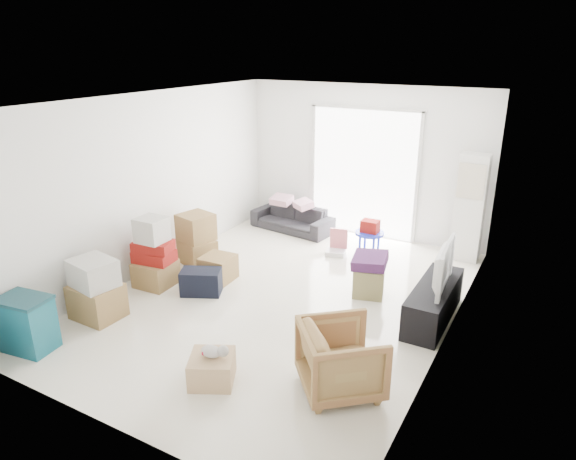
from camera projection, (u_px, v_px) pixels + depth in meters
The scene contains 21 objects.
room_shell at pixel (281, 205), 6.72m from camera, with size 4.98×6.48×3.18m.
sliding_door at pixel (363, 168), 9.20m from camera, with size 2.10×0.04×2.33m.
ac_tower at pixel (470, 208), 8.16m from camera, with size 0.45×0.30×1.75m, color silver.
tv_console at pixel (433, 302), 6.53m from camera, with size 0.43×1.44×0.48m, color black.
television at pixel (436, 281), 6.43m from camera, with size 0.98×0.56×0.13m, color black.
sofa at pixel (292, 214), 9.67m from camera, with size 1.57×0.46×0.61m, color #29282D.
pillow_left at pixel (282, 193), 9.69m from camera, with size 0.39×0.31×0.12m, color #E9AAC1.
pillow_right at pixel (304, 198), 9.43m from camera, with size 0.33×0.27×0.11m, color #E9AAC1.
armchair at pixel (341, 356), 5.14m from camera, with size 0.77×0.72×0.80m, color #9C8045.
storage_bins at pixel (27, 324), 5.86m from camera, with size 0.63×0.48×0.66m.
box_stack_a at pixel (96, 290), 6.54m from camera, with size 0.62×0.54×0.80m.
box_stack_b at pixel (154, 256), 7.40m from camera, with size 0.61×0.54×1.04m.
box_stack_c at pixel (197, 240), 8.17m from camera, with size 0.68×0.63×0.83m.
loose_box at pixel (218, 268), 7.66m from camera, with size 0.45×0.45×0.38m, color olive.
duffel_bag at pixel (201, 282), 7.24m from camera, with size 0.55×0.33×0.35m, color black.
ottoman at pixel (369, 281), 7.19m from camera, with size 0.41×0.41×0.41m, color #948D56.
blanket at pixel (370, 263), 7.10m from camera, with size 0.45×0.45×0.14m, color #4A2357.
kids_table at pixel (370, 231), 8.46m from camera, with size 0.48×0.48×0.62m.
toy_walker at pixel (337, 247), 8.63m from camera, with size 0.37×0.35×0.43m.
wood_crate at pixel (212, 369), 5.35m from camera, with size 0.45×0.45×0.30m, color tan.
plush_bunny at pixel (214, 351), 5.27m from camera, with size 0.31×0.17×0.15m.
Camera 1 is at (3.21, -5.56, 3.35)m, focal length 32.00 mm.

